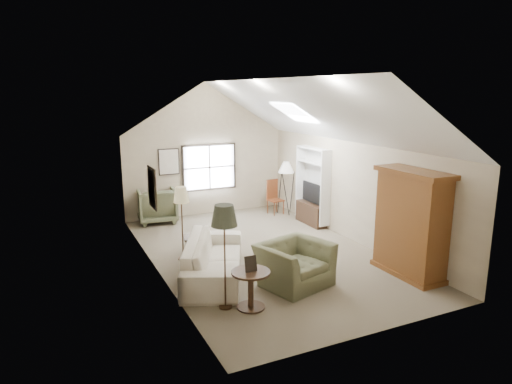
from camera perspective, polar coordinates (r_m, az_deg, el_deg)
name	(u,v)px	position (r m, az deg, el deg)	size (l,w,h in m)	color
room_shell	(264,116)	(10.18, 0.98, 9.52)	(5.01, 8.01, 4.00)	#736652
window	(209,167)	(14.05, -5.86, 3.10)	(1.72, 0.08, 1.42)	black
skylight	(294,112)	(11.59, 4.83, 9.92)	(0.80, 1.20, 0.52)	white
wall_art	(161,174)	(11.54, -11.80, 2.22)	(1.97, 3.71, 0.88)	black
armoire	(411,223)	(9.84, 18.82, -3.74)	(0.60, 1.50, 2.20)	brown
tv_alcove	(313,185)	(12.98, 7.09, 0.93)	(0.32, 1.30, 2.10)	white
media_console	(311,214)	(13.17, 6.92, -2.70)	(0.34, 1.18, 0.60)	#382316
tv_panel	(312,193)	(13.02, 6.99, -0.07)	(0.05, 0.90, 0.55)	black
sofa	(214,258)	(9.47, -5.30, -8.19)	(2.74, 1.07, 0.80)	silver
armchair_near	(294,264)	(9.07, 4.81, -9.00)	(1.30, 1.13, 0.84)	#575D41
armchair_far	(157,205)	(13.53, -12.30, -1.61)	(1.07, 1.10, 1.00)	#575F42
coffee_table	(202,245)	(10.82, -6.73, -6.56)	(0.85, 0.47, 0.44)	#392617
bowl	(202,235)	(10.74, -6.76, -5.34)	(0.20, 0.20, 0.05)	#392017
side_table	(251,290)	(8.16, -0.66, -12.11)	(0.69, 0.69, 0.69)	#3E2C19
side_chair	(276,197)	(14.08, 2.47, -0.64)	(0.41, 0.41, 1.06)	brown
tripod_lamp	(286,187)	(14.07, 3.75, 0.57)	(0.48, 0.48, 1.65)	silver
dark_lamp	(225,256)	(7.95, -3.92, -8.04)	(0.46, 0.46, 1.91)	#25281C
tan_lamp	(182,223)	(10.33, -9.22, -3.86)	(0.34, 0.34, 1.72)	tan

